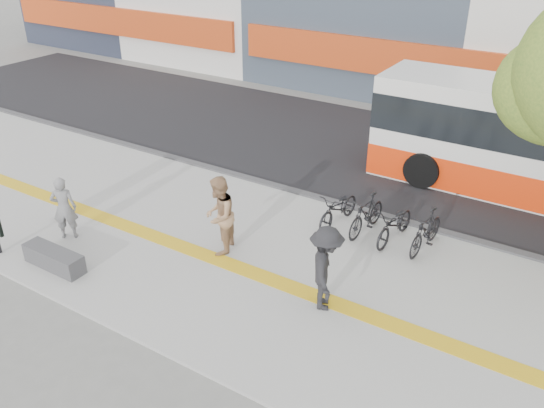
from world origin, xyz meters
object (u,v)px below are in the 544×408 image
Objects in this scene: seated_woman at (64,208)px; pedestrian_tan at (219,216)px; bench at (54,258)px; pedestrian_dark at (326,269)px.

pedestrian_tan is (3.58, 1.49, 0.15)m from seated_woman.
seated_woman reaches higher than bench.
pedestrian_dark reaches higher than seated_woman.
bench is 1.46m from seated_woman.
pedestrian_dark is (3.04, -0.55, -0.04)m from pedestrian_tan.
pedestrian_tan is at bearing 163.76° from seated_woman.
bench is at bearing -67.36° from pedestrian_tan.
bench is 6.20m from pedestrian_dark.
pedestrian_tan reaches higher than pedestrian_dark.
pedestrian_tan is (2.78, 2.56, 0.73)m from bench.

